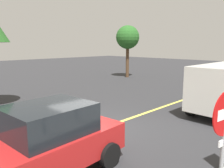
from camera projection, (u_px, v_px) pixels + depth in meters
ground_plane at (96, 130)px, 8.26m from camera, size 80.00×80.00×0.00m
lane_marking_centre at (146, 113)px, 10.35m from camera, size 28.00×0.16×0.01m
stop_sign at (224, 134)px, 3.76m from camera, size 0.75×0.15×2.34m
car_red_far_lane at (44, 142)px, 5.28m from camera, size 4.00×2.17×1.69m
tree_left_verge at (128, 38)px, 21.13m from camera, size 2.16×2.16×4.82m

